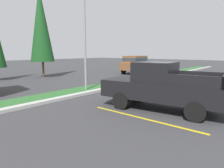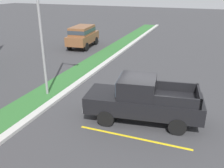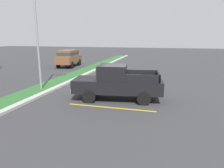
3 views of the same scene
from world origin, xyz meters
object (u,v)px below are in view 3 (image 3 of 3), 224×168
at_px(traffic_cone, 114,84).
at_px(street_light, 39,31).
at_px(pickup_truck_main, 117,83).
at_px(suv_distant, 69,57).

bearing_deg(traffic_cone, street_light, 110.87).
bearing_deg(pickup_truck_main, street_light, 81.04).
xyz_separation_m(suv_distant, street_light, (-11.11, -3.51, 2.85)).
relative_size(suv_distant, street_light, 0.67).
bearing_deg(suv_distant, traffic_cone, -138.25).
bearing_deg(pickup_truck_main, traffic_cone, 17.78).
bearing_deg(suv_distant, street_light, -162.47).
relative_size(pickup_truck_main, traffic_cone, 9.06).
height_order(pickup_truck_main, street_light, street_light).
distance_m(pickup_truck_main, traffic_cone, 2.95).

